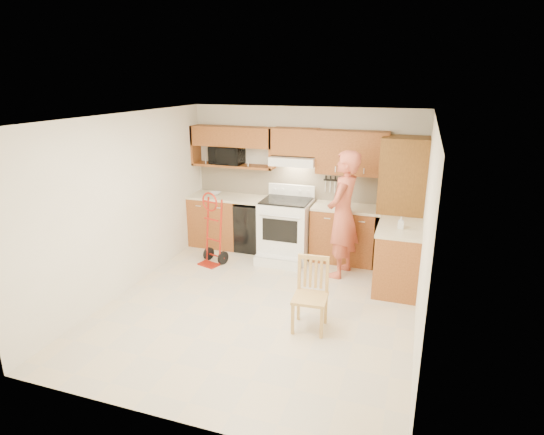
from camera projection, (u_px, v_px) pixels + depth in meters
The scene contains 28 objects.
floor at pixel (260, 306), 6.02m from camera, with size 4.00×4.50×0.02m, color beige.
ceiling at pixel (259, 116), 5.27m from camera, with size 4.00×4.50×0.02m, color white.
wall_back at pixel (304, 180), 7.69m from camera, with size 4.00×0.02×2.50m, color white.
wall_front at pixel (164, 296), 3.60m from camera, with size 4.00×0.02×2.50m, color white.
wall_left at pixel (126, 204), 6.25m from camera, with size 0.02×4.50×2.50m, color white.
wall_right at pixel (426, 234), 5.03m from camera, with size 0.02×4.50×2.50m, color white.
backsplash at pixel (304, 184), 7.68m from camera, with size 3.92×0.03×0.55m, color beige.
lower_cab_left at pixel (217, 221), 8.12m from camera, with size 0.90×0.60×0.90m, color #9F5724.
dishwasher at pixel (255, 226), 7.90m from camera, with size 0.60×0.60×0.85m, color black.
lower_cab_right at pixel (347, 235), 7.40m from camera, with size 1.14×0.60×0.90m, color #9F5724.
countertop_left at pixel (231, 197), 7.88m from camera, with size 1.50×0.63×0.04m, color beige.
countertop_right at pixel (348, 208), 7.25m from camera, with size 1.14×0.63×0.04m, color beige.
cab_return_right at pixel (398, 259), 6.41m from camera, with size 0.60×1.00×0.90m, color #9F5724.
countertop_return at pixel (401, 228), 6.27m from camera, with size 0.63×1.00×0.04m, color beige.
pantry_tall at pixel (401, 204), 6.97m from camera, with size 0.70×0.60×2.10m, color brown.
upper_cab_left at pixel (233, 136), 7.69m from camera, with size 1.50×0.33×0.34m, color #9F5724.
upper_shelf_mw at pixel (233, 165), 7.84m from camera, with size 1.50×0.33×0.04m, color #9F5724.
upper_cab_center at pixel (295, 141), 7.36m from camera, with size 0.76×0.33×0.44m, color #9F5724.
upper_cab_right at pixel (352, 153), 7.11m from camera, with size 1.14×0.33×0.70m, color #9F5724.
range_hood at pixel (294, 161), 7.39m from camera, with size 0.76×0.46×0.14m, color white.
knife_strip at pixel (335, 184), 7.47m from camera, with size 0.40×0.05×0.29m, color black, non-canonical shape.
microwave at pixel (227, 155), 7.82m from camera, with size 0.57×0.39×0.32m, color black.
range at pixel (285, 225), 7.42m from camera, with size 0.82×1.07×1.20m, color white, non-canonical shape.
person at pixel (343, 215), 6.69m from camera, with size 0.71×0.47×1.95m, color #C1563F.
hand_truck at pixel (211, 232), 7.21m from camera, with size 0.43×0.40×1.10m, color #A31D0F, non-canonical shape.
dining_chair at pixel (310, 295), 5.33m from camera, with size 0.40×0.44×0.90m, color tan, non-canonical shape.
soap_bottle at pixel (401, 223), 6.16m from camera, with size 0.08×0.08×0.17m, color white.
bowl at pixel (215, 194), 7.97m from camera, with size 0.20×0.20×0.05m, color white.
Camera 1 is at (1.86, -5.06, 2.94)m, focal length 29.32 mm.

